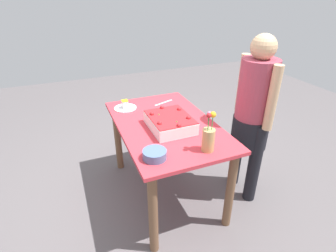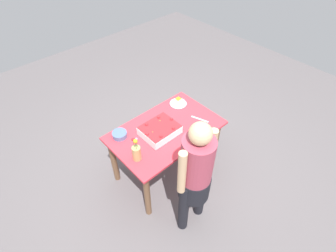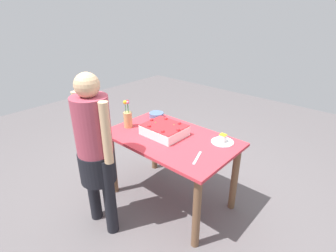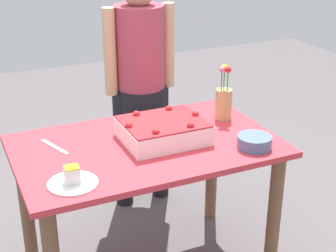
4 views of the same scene
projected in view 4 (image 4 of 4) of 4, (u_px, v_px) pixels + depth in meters
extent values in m
cube|color=#CB333E|center=(146.00, 146.00, 2.52)|extent=(1.28, 0.80, 0.03)
cylinder|color=brown|center=(212.00, 165.00, 3.16)|extent=(0.07, 0.07, 0.73)
cylinder|color=brown|center=(26.00, 206.00, 2.73)|extent=(0.07, 0.07, 0.73)
cylinder|color=brown|center=(274.00, 218.00, 2.62)|extent=(0.07, 0.07, 0.73)
cube|color=white|center=(163.00, 131.00, 2.53)|extent=(0.40, 0.33, 0.10)
cube|color=red|center=(163.00, 121.00, 2.51)|extent=(0.39, 0.32, 0.01)
sphere|color=red|center=(129.00, 126.00, 2.44)|extent=(0.04, 0.04, 0.04)
sphere|color=red|center=(156.00, 132.00, 2.37)|extent=(0.04, 0.04, 0.04)
sphere|color=red|center=(191.00, 126.00, 2.44)|extent=(0.04, 0.04, 0.04)
sphere|color=red|center=(195.00, 114.00, 2.58)|extent=(0.04, 0.04, 0.04)
sphere|color=red|center=(169.00, 109.00, 2.65)|extent=(0.04, 0.04, 0.04)
sphere|color=red|center=(137.00, 114.00, 2.58)|extent=(0.04, 0.04, 0.04)
cone|color=#2D8438|center=(156.00, 128.00, 2.43)|extent=(0.02, 0.02, 0.02)
cone|color=#2D8438|center=(182.00, 116.00, 2.56)|extent=(0.02, 0.02, 0.02)
cylinder|color=white|center=(73.00, 183.00, 2.15)|extent=(0.21, 0.21, 0.01)
cube|color=white|center=(72.00, 175.00, 2.13)|extent=(0.06, 0.06, 0.07)
cube|color=yellow|center=(71.00, 167.00, 2.12)|extent=(0.06, 0.06, 0.01)
cube|color=silver|center=(55.00, 147.00, 2.48)|extent=(0.09, 0.21, 0.00)
cylinder|color=tan|center=(224.00, 104.00, 2.78)|extent=(0.09, 0.09, 0.17)
cylinder|color=#2D8438|center=(222.00, 80.00, 2.72)|extent=(0.01, 0.01, 0.11)
sphere|color=#D16D95|center=(222.00, 69.00, 2.69)|extent=(0.03, 0.03, 0.03)
cylinder|color=#2D8438|center=(228.00, 80.00, 2.71)|extent=(0.01, 0.01, 0.11)
sphere|color=red|center=(228.00, 70.00, 2.69)|extent=(0.03, 0.03, 0.03)
cylinder|color=#2D8438|center=(224.00, 78.00, 2.74)|extent=(0.01, 0.01, 0.11)
sphere|color=gold|center=(225.00, 68.00, 2.71)|extent=(0.04, 0.04, 0.04)
cylinder|color=slate|center=(254.00, 142.00, 2.46)|extent=(0.17, 0.17, 0.06)
cylinder|color=black|center=(123.00, 150.00, 3.29)|extent=(0.11, 0.11, 0.78)
cylinder|color=black|center=(160.00, 143.00, 3.39)|extent=(0.11, 0.11, 0.78)
cylinder|color=black|center=(141.00, 108.00, 3.24)|extent=(0.31, 0.31, 0.28)
cylinder|color=#A13D4F|center=(140.00, 49.00, 3.09)|extent=(0.30, 0.30, 0.52)
cylinder|color=tan|center=(110.00, 52.00, 3.01)|extent=(0.08, 0.08, 0.52)
cylinder|color=tan|center=(168.00, 45.00, 3.16)|extent=(0.08, 0.08, 0.52)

